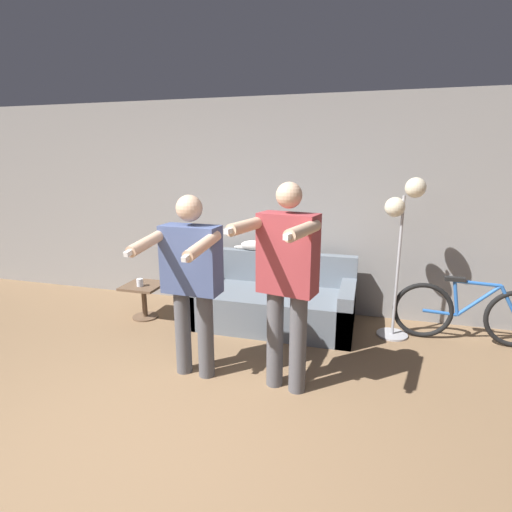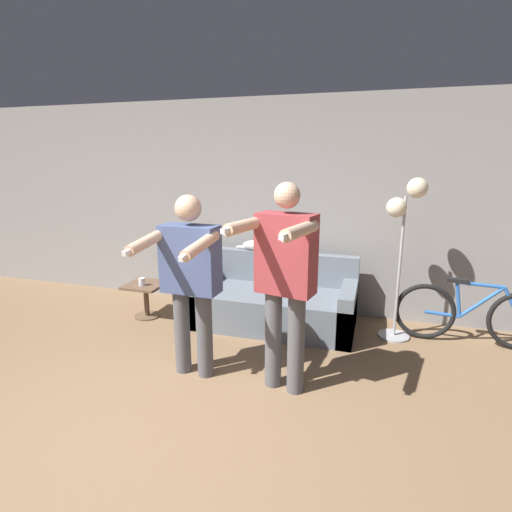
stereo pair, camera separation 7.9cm
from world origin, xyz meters
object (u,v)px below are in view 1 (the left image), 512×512
side_table (144,294)px  bicycle (469,313)px  floor_lamp (403,218)px  couch (272,303)px  person_left (191,274)px  cup (140,283)px  person_right (287,275)px  cat (255,245)px

side_table → bicycle: (3.61, 0.33, 0.02)m
floor_lamp → side_table: floor_lamp is taller
couch → bicycle: bearing=2.4°
person_left → side_table: size_ratio=3.63×
cup → person_left: bearing=-41.0°
couch → cup: couch is taller
person_right → floor_lamp: 1.65m
person_left → bicycle: 2.91m
cat → bicycle: 2.46m
floor_lamp → side_table: (-2.89, -0.29, -1.00)m
person_right → person_left: bearing=-168.2°
person_right → bicycle: 2.26m
couch → cat: bearing=132.6°
side_table → cup: 0.17m
person_left → cup: person_left is taller
cat → person_right: bearing=-65.9°
person_left → person_right: person_right is taller
floor_lamp → cup: (-2.89, -0.35, -0.83)m
person_right → floor_lamp: person_right is taller
person_left → cat: 1.63m
person_right → floor_lamp: bearing=66.8°
floor_lamp → side_table: 3.07m
cat → side_table: bearing=-154.7°
cat → side_table: 1.47m
side_table → bicycle: 3.63m
person_left → bicycle: bearing=31.7°
couch → cup: (-1.53, -0.31, 0.21)m
side_table → couch: bearing=9.2°
couch → side_table: size_ratio=4.21×
person_left → side_table: person_left is taller
person_left → side_table: (-1.13, 1.05, -0.63)m
person_left → person_right: bearing=2.7°
person_right → couch: bearing=119.7°
couch → bicycle: 2.08m
person_left → cat: (0.10, 1.63, -0.08)m
person_left → cup: 1.57m
person_left → cup: size_ratio=17.70×
side_table → person_left: bearing=-42.9°
floor_lamp → bicycle: bearing=3.7°
bicycle → cup: bearing=-173.7°
person_left → floor_lamp: 2.24m
cat → floor_lamp: size_ratio=0.27×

